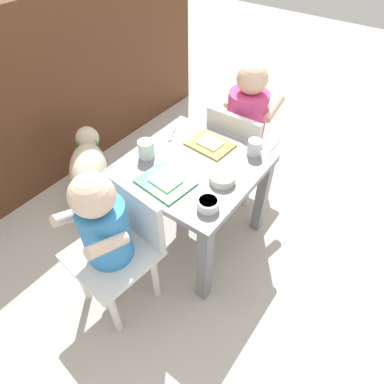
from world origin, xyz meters
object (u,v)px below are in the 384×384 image
(seated_child_right, at_px, (246,120))
(seated_child_left, at_px, (108,229))
(dog, at_px, (89,166))
(cereal_bowl_left_side, at_px, (222,178))
(cereal_bowl_right_side, at_px, (208,204))
(dining_table, at_px, (192,180))
(water_cup_right, at_px, (146,150))
(food_tray_left, at_px, (165,182))
(spoon_by_left_tray, at_px, (172,136))
(food_tray_right, at_px, (210,144))
(water_cup_left, at_px, (254,148))

(seated_child_right, bearing_deg, seated_child_left, 177.09)
(dog, bearing_deg, cereal_bowl_left_side, -82.73)
(seated_child_left, height_order, cereal_bowl_right_side, seated_child_left)
(cereal_bowl_right_side, xyz_separation_m, cereal_bowl_left_side, (0.14, 0.03, -0.00))
(dining_table, height_order, cereal_bowl_right_side, cereal_bowl_right_side)
(seated_child_right, xyz_separation_m, water_cup_right, (-0.49, 0.18, 0.04))
(food_tray_left, distance_m, spoon_by_left_tray, 0.30)
(seated_child_left, xyz_separation_m, cereal_bowl_left_side, (0.40, -0.19, 0.04))
(cereal_bowl_left_side, bearing_deg, food_tray_right, 45.82)
(cereal_bowl_left_side, bearing_deg, cereal_bowl_right_side, -166.63)
(dining_table, height_order, spoon_by_left_tray, spoon_by_left_tray)
(seated_child_left, height_order, food_tray_left, seated_child_left)
(cereal_bowl_right_side, bearing_deg, food_tray_left, 87.32)
(seated_child_right, height_order, dog, seated_child_right)
(water_cup_left, bearing_deg, seated_child_left, 162.15)
(water_cup_left, relative_size, cereal_bowl_right_side, 0.81)
(spoon_by_left_tray, bearing_deg, dining_table, -118.33)
(food_tray_right, bearing_deg, food_tray_left, -180.00)
(dog, xyz_separation_m, spoon_by_left_tray, (0.20, -0.37, 0.22))
(water_cup_right, bearing_deg, dog, 95.03)
(food_tray_right, bearing_deg, dining_table, -174.39)
(water_cup_right, bearing_deg, cereal_bowl_right_side, -103.52)
(seated_child_right, relative_size, cereal_bowl_left_side, 7.13)
(seated_child_right, xyz_separation_m, dog, (-0.52, 0.56, -0.21))
(water_cup_left, distance_m, cereal_bowl_left_side, 0.22)
(food_tray_right, xyz_separation_m, cereal_bowl_right_side, (-0.30, -0.20, 0.01))
(seated_child_right, distance_m, spoon_by_left_tray, 0.37)
(seated_child_left, height_order, spoon_by_left_tray, seated_child_left)
(dog, xyz_separation_m, water_cup_right, (0.03, -0.38, 0.25))
(food_tray_left, relative_size, cereal_bowl_left_side, 2.12)
(seated_child_right, distance_m, water_cup_right, 0.52)
(cereal_bowl_right_side, bearing_deg, water_cup_right, 76.48)
(water_cup_right, bearing_deg, water_cup_left, -50.87)
(dining_table, bearing_deg, seated_child_left, 174.66)
(seated_child_right, bearing_deg, spoon_by_left_tray, 149.62)
(dog, bearing_deg, water_cup_right, -84.97)
(food_tray_left, xyz_separation_m, food_tray_right, (0.29, 0.00, -0.00))
(food_tray_left, bearing_deg, cereal_bowl_right_side, -92.68)
(seated_child_right, height_order, water_cup_left, seated_child_right)
(seated_child_left, height_order, cereal_bowl_left_side, seated_child_left)
(cereal_bowl_left_side, relative_size, spoon_by_left_tray, 1.00)
(dining_table, height_order, dog, dining_table)
(water_cup_right, height_order, cereal_bowl_left_side, water_cup_right)
(food_tray_left, distance_m, cereal_bowl_right_side, 0.20)
(seated_child_left, distance_m, cereal_bowl_left_side, 0.45)
(dining_table, relative_size, cereal_bowl_left_side, 5.28)
(water_cup_right, bearing_deg, spoon_by_left_tray, 3.01)
(dining_table, distance_m, food_tray_right, 0.17)
(water_cup_left, bearing_deg, food_tray_left, 153.39)
(seated_child_left, distance_m, dog, 0.63)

